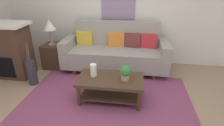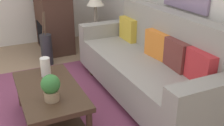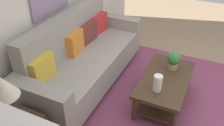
# 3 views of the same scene
# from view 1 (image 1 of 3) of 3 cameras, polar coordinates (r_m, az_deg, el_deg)

# --- Properties ---
(ground_plane) EXTENTS (9.55, 9.55, 0.00)m
(ground_plane) POSITION_cam_1_polar(r_m,az_deg,el_deg) (2.89, -3.16, -16.84)
(ground_plane) COLOR #9E7F60
(wall_back) EXTENTS (5.55, 0.10, 2.70)m
(wall_back) POSITION_cam_1_polar(r_m,az_deg,el_deg) (4.42, 2.09, 17.34)
(wall_back) COLOR silver
(wall_back) RESTS_ON ground_plane
(area_rug) EXTENTS (2.92, 1.81, 0.01)m
(area_rug) POSITION_cam_1_polar(r_m,az_deg,el_deg) (3.28, -1.50, -11.02)
(area_rug) COLOR #843D5B
(area_rug) RESTS_ON ground_plane
(couch) EXTENTS (2.34, 0.84, 1.08)m
(couch) POSITION_cam_1_polar(r_m,az_deg,el_deg) (4.13, 1.10, 3.64)
(couch) COLOR gray
(couch) RESTS_ON ground_plane
(throw_pillow_mustard) EXTENTS (0.36, 0.12, 0.32)m
(throw_pillow_mustard) POSITION_cam_1_polar(r_m,az_deg,el_deg) (4.31, -8.55, 7.76)
(throw_pillow_mustard) COLOR gold
(throw_pillow_mustard) RESTS_ON couch
(throw_pillow_orange) EXTENTS (0.37, 0.16, 0.32)m
(throw_pillow_orange) POSITION_cam_1_polar(r_m,az_deg,el_deg) (4.17, 1.33, 7.44)
(throw_pillow_orange) COLOR orange
(throw_pillow_orange) RESTS_ON couch
(throw_pillow_maroon) EXTENTS (0.37, 0.15, 0.32)m
(throw_pillow_maroon) POSITION_cam_1_polar(r_m,az_deg,el_deg) (4.14, 6.45, 7.19)
(throw_pillow_maroon) COLOR brown
(throw_pillow_maroon) RESTS_ON couch
(throw_pillow_crimson) EXTENTS (0.37, 0.15, 0.32)m
(throw_pillow_crimson) POSITION_cam_1_polar(r_m,az_deg,el_deg) (4.15, 11.57, 6.88)
(throw_pillow_crimson) COLOR red
(throw_pillow_crimson) RESTS_ON couch
(coffee_table) EXTENTS (1.10, 0.60, 0.43)m
(coffee_table) POSITION_cam_1_polar(r_m,az_deg,el_deg) (3.08, -0.51, -6.68)
(coffee_table) COLOR #422D1E
(coffee_table) RESTS_ON ground_plane
(tabletop_vase) EXTENTS (0.11, 0.11, 0.22)m
(tabletop_vase) POSITION_cam_1_polar(r_m,az_deg,el_deg) (3.05, -5.90, -2.29)
(tabletop_vase) COLOR white
(tabletop_vase) RESTS_ON coffee_table
(potted_plant_tabletop) EXTENTS (0.18, 0.18, 0.26)m
(potted_plant_tabletop) POSITION_cam_1_polar(r_m,az_deg,el_deg) (2.91, 4.34, -2.98)
(potted_plant_tabletop) COLOR tan
(potted_plant_tabletop) RESTS_ON coffee_table
(side_table) EXTENTS (0.44, 0.44, 0.56)m
(side_table) POSITION_cam_1_polar(r_m,az_deg,el_deg) (4.51, -17.96, 2.19)
(side_table) COLOR #422D1E
(side_table) RESTS_ON ground_plane
(table_lamp) EXTENTS (0.28, 0.28, 0.57)m
(table_lamp) POSITION_cam_1_polar(r_m,az_deg,el_deg) (4.30, -19.22, 10.99)
(table_lamp) COLOR gray
(table_lamp) RESTS_ON side_table
(fireplace) EXTENTS (1.02, 0.58, 1.16)m
(fireplace) POSITION_cam_1_polar(r_m,az_deg,el_deg) (4.39, -30.30, 3.60)
(fireplace) COLOR #472D23
(fireplace) RESTS_ON ground_plane
(floor_vase) EXTENTS (0.18, 0.18, 0.50)m
(floor_vase) POSITION_cam_1_polar(r_m,az_deg,el_deg) (3.92, -24.05, -2.78)
(floor_vase) COLOR #2D2D33
(floor_vase) RESTS_ON ground_plane
(floor_vase_branch_a) EXTENTS (0.04, 0.01, 0.36)m
(floor_vase_branch_a) POSITION_cam_1_polar(r_m,az_deg,el_deg) (3.74, -24.91, 3.06)
(floor_vase_branch_a) COLOR brown
(floor_vase_branch_a) RESTS_ON floor_vase
(floor_vase_branch_b) EXTENTS (0.03, 0.04, 0.36)m
(floor_vase_branch_b) POSITION_cam_1_polar(r_m,az_deg,el_deg) (3.77, -25.17, 3.17)
(floor_vase_branch_b) COLOR brown
(floor_vase_branch_b) RESTS_ON floor_vase
(floor_vase_branch_c) EXTENTS (0.03, 0.05, 0.36)m
(floor_vase_branch_c) POSITION_cam_1_polar(r_m,az_deg,el_deg) (3.75, -25.43, 2.97)
(floor_vase_branch_c) COLOR brown
(floor_vase_branch_c) RESTS_ON floor_vase
(framed_painting) EXTENTS (0.78, 0.03, 0.68)m
(framed_painting) POSITION_cam_1_polar(r_m,az_deg,el_deg) (4.35, 1.98, 18.05)
(framed_painting) COLOR gray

